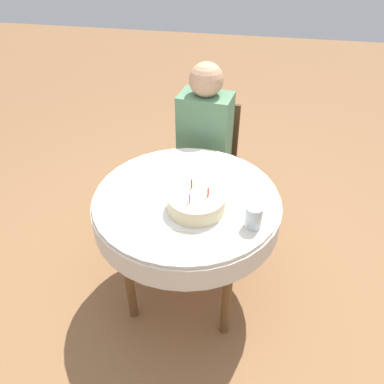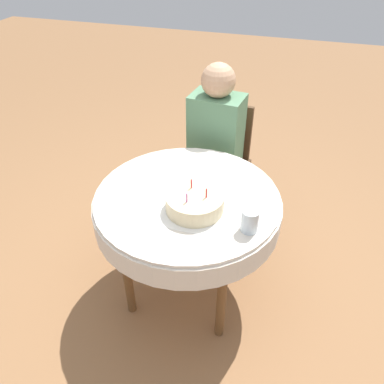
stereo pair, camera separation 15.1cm
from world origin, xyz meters
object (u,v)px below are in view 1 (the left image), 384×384
object	(u,v)px
birthday_cake	(196,202)
drinking_glass	(254,217)
person	(204,134)
chair	(207,158)

from	to	relation	value
birthday_cake	drinking_glass	distance (m)	0.29
person	drinking_glass	xyz separation A→B (m)	(0.38, -0.88, 0.07)
chair	drinking_glass	xyz separation A→B (m)	(0.37, -0.97, 0.32)
chair	birthday_cake	xyz separation A→B (m)	(0.09, -0.90, 0.31)
birthday_cake	person	bearing A→B (deg)	96.90
chair	person	bearing A→B (deg)	-90.00
person	birthday_cake	bearing A→B (deg)	-76.56
person	birthday_cake	size ratio (longest dim) A/B	4.12
person	drinking_glass	world-z (taller)	person
chair	drinking_glass	bearing A→B (deg)	-62.35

